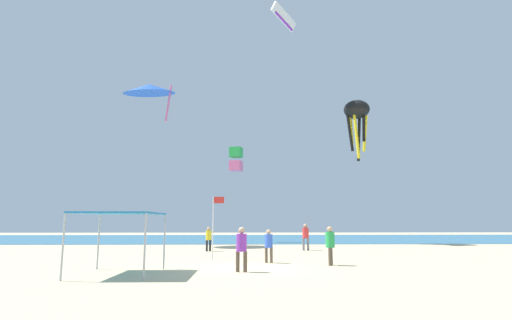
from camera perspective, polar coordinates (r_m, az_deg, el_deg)
ground at (r=17.49m, az=-0.72°, el=-15.58°), size 110.00×110.00×0.10m
ocean_strip at (r=47.36m, az=-1.25°, el=-11.28°), size 110.00×24.54×0.03m
canopy_tent at (r=16.31m, az=-18.99°, el=-7.58°), size 2.86×3.38×2.34m
person_near_tent at (r=16.19m, az=-2.11°, el=-12.26°), size 0.46×0.42×1.76m
person_leftmost at (r=28.20m, az=7.19°, el=-10.67°), size 0.49×0.44×1.84m
person_central at (r=19.68m, az=1.85°, el=-11.93°), size 0.38×0.38×1.60m
person_rightmost at (r=18.88m, az=10.68°, el=-11.63°), size 0.42×0.45×1.76m
person_far_shore at (r=27.40m, az=-6.87°, el=-10.98°), size 0.39×0.39×1.63m
banner_flag at (r=21.50m, az=-6.04°, el=-8.76°), size 0.61×0.06×3.31m
kite_octopus_black at (r=38.82m, az=14.37°, el=6.65°), size 3.38×3.38×5.72m
kite_delta_blue at (r=36.43m, az=-15.18°, el=9.91°), size 5.61×5.66×3.99m
kite_box_green at (r=39.16m, az=-2.91°, el=0.13°), size 1.40×1.39×2.35m
kite_parafoil_white at (r=42.48m, az=4.06°, el=19.92°), size 2.85×2.50×2.18m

